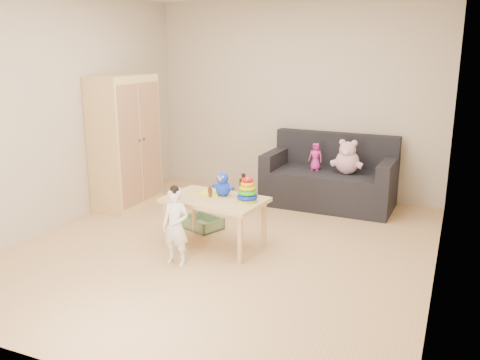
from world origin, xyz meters
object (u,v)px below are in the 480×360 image
at_px(sofa, 328,188).
at_px(toddler, 176,227).
at_px(wardrobe, 125,142).
at_px(play_table, 215,222).

xyz_separation_m(sofa, toddler, (-0.85, -2.36, 0.13)).
xyz_separation_m(wardrobe, toddler, (1.52, -1.35, -0.46)).
distance_m(sofa, toddler, 2.51).
height_order(sofa, toddler, toddler).
bearing_deg(wardrobe, sofa, 23.04).
relative_size(wardrobe, sofa, 1.02).
xyz_separation_m(wardrobe, play_table, (1.66, -0.82, -0.57)).
relative_size(sofa, toddler, 2.24).
xyz_separation_m(wardrobe, sofa, (2.37, 1.01, -0.60)).
height_order(wardrobe, toddler, wardrobe).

